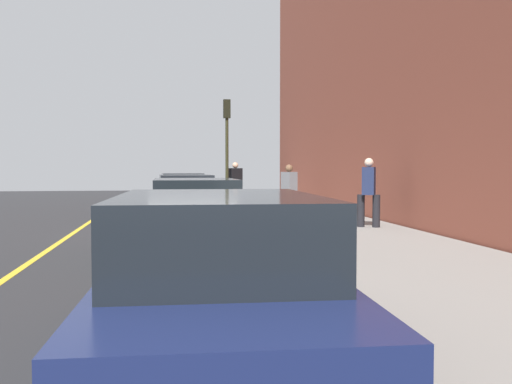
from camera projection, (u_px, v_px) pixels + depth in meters
The scene contains 13 objects.
ground_plane at pixel (194, 229), 15.74m from camera, with size 56.00×56.00×0.00m, color #28282B.
sidewalk at pixel (308, 225), 16.24m from camera, with size 28.00×4.60×0.15m, color gray.
lane_stripe_centre at pixel (76, 231), 15.25m from camera, with size 28.00×0.14×0.01m, color gold.
parked_car_navy at pixel (217, 282), 4.76m from camera, with size 4.77×2.02×1.51m.
parked_car_green at pixel (194, 216), 11.35m from camera, with size 4.64×1.92×1.51m.
parked_car_maroon at pixel (185, 198), 17.81m from camera, with size 4.18×2.02×1.51m.
parked_car_silver at pixel (182, 192), 23.04m from camera, with size 4.34×2.02×1.51m.
pedestrian_tan_coat at pixel (290, 185), 22.93m from camera, with size 0.52×0.48×1.63m.
pedestrian_navy_coat at pixel (369, 190), 14.90m from camera, with size 0.59×0.57×1.85m.
pedestrian_black_coat at pixel (235, 184), 22.09m from camera, with size 0.56×0.57×1.81m.
pedestrian_grey_coat at pixel (289, 191), 16.49m from camera, with size 0.53×0.53×1.68m.
traffic_light_pole at pixel (227, 135), 21.36m from camera, with size 0.35×0.26×4.19m.
rolling_suitcase at pixel (290, 212), 16.88m from camera, with size 0.34×0.22×0.84m.
Camera 1 is at (-15.77, 0.65, 1.73)m, focal length 39.21 mm.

